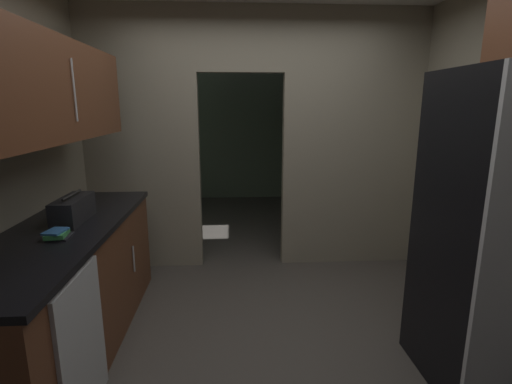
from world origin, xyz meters
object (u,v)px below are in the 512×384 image
Objects in this scene: dishwasher at (83,348)px; book_stack at (58,234)px; refrigerator at (500,236)px; boombox at (73,209)px.

book_stack is at bearing 121.47° from dishwasher.
refrigerator reaches higher than boombox.
dishwasher is 1.94× the size of boombox.
boombox is 2.56× the size of book_stack.
refrigerator is at bearing -12.98° from boombox.
refrigerator is 2.43m from dishwasher.
boombox is (-2.67, 0.61, 0.04)m from refrigerator.
refrigerator is at bearing 3.85° from dishwasher.
refrigerator is 2.64m from book_stack.
boombox is at bearing 111.19° from dishwasher.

